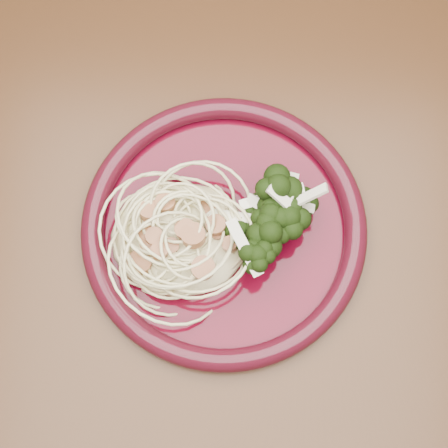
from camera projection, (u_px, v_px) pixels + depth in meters
dining_table at (233, 258)px, 0.70m from camera, size 1.20×0.80×0.75m
dinner_plate at (224, 227)px, 0.60m from camera, size 0.34×0.34×0.02m
spaghetti_pile at (179, 235)px, 0.59m from camera, size 0.16×0.15×0.03m
scallop_cluster at (177, 224)px, 0.55m from camera, size 0.14×0.14×0.04m
broccoli_pile at (279, 207)px, 0.59m from camera, size 0.12×0.15×0.05m
onion_garnish at (282, 196)px, 0.56m from camera, size 0.08×0.10×0.05m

